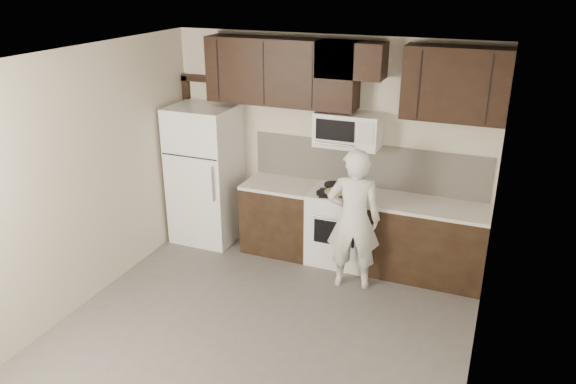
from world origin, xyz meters
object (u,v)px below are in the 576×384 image
Objects in this scene: refrigerator at (205,174)px; microwave at (348,130)px; person at (354,220)px; stove at (341,226)px.

microwave is at bearing 5.15° from refrigerator.
microwave is 1.09m from person.
stove is 1.20m from microwave.
stove is at bearing -74.39° from person.
person is at bearing -66.04° from microwave.
stove is 0.70m from person.
stove is 1.90m from refrigerator.
microwave is (-0.00, 0.12, 1.19)m from stove.
microwave reaches higher than stove.
stove is 0.57× the size of person.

